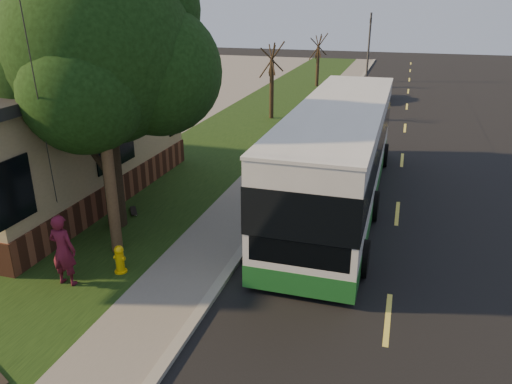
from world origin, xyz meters
TOP-DOWN VIEW (x-y plane):
  - ground at (0.00, 0.00)m, footprint 120.00×120.00m
  - road at (4.00, 10.00)m, footprint 8.00×80.00m
  - curb at (0.00, 10.00)m, footprint 0.25×80.00m
  - sidewalk at (-1.00, 10.00)m, footprint 2.00×80.00m
  - grass_verge at (-4.50, 10.00)m, footprint 5.00×80.00m
  - building_lot at (-14.50, 10.00)m, footprint 15.00×80.00m
  - fire_hydrant at (-2.60, 0.00)m, footprint 0.32×0.32m
  - utility_pole at (-3.31, 0.99)m, footprint 2.86×3.21m
  - leafy_tree at (-4.17, 2.65)m, footprint 6.30×6.00m
  - bare_tree_near at (-3.50, 18.00)m, footprint 1.38×1.21m
  - bare_tree_far at (-3.00, 30.00)m, footprint 1.38×1.21m
  - traffic_signal at (0.50, 34.00)m, footprint 0.18×0.22m
  - transit_bus at (1.95, 6.31)m, footprint 2.90×12.59m
  - skateboarder at (-3.55, -0.85)m, footprint 0.66×0.44m
  - skateboard_main at (-4.21, 3.46)m, footprint 0.57×0.71m
  - dumpster at (-8.94, 9.23)m, footprint 1.63×1.47m
  - distant_car at (1.61, 25.58)m, footprint 1.86×4.26m

SIDE VIEW (x-z plane):
  - ground at x=0.00m, z-range 0.00..0.00m
  - road at x=4.00m, z-range 0.00..0.01m
  - building_lot at x=-14.50m, z-range 0.00..0.04m
  - grass_verge at x=-4.50m, z-range 0.00..0.07m
  - sidewalk at x=-1.00m, z-range 0.00..0.08m
  - curb at x=0.00m, z-range 0.00..0.12m
  - skateboard_main at x=-4.21m, z-range 0.09..0.16m
  - fire_hydrant at x=-2.60m, z-range 0.06..0.80m
  - dumpster at x=-8.94m, z-range 0.04..1.23m
  - distant_car at x=1.61m, z-range 0.00..1.43m
  - skateboarder at x=-3.55m, z-range 0.07..1.88m
  - transit_bus at x=1.95m, z-range 0.11..3.52m
  - bare_tree_far at x=-3.00m, z-range -0.01..4.02m
  - bare_tree_near at x=-3.50m, z-range 0.00..4.30m
  - traffic_signal at x=0.50m, z-range 0.41..5.91m
  - utility_pole at x=-3.31m, z-range 0.10..9.17m
  - leafy_tree at x=-4.17m, z-range 1.27..9.07m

